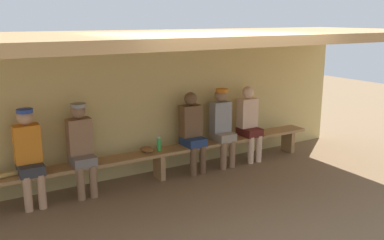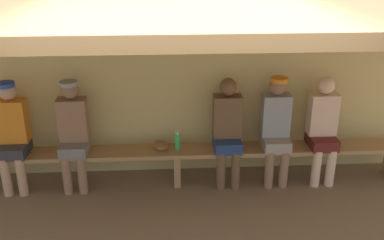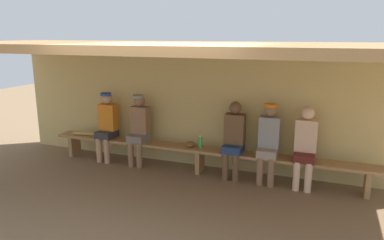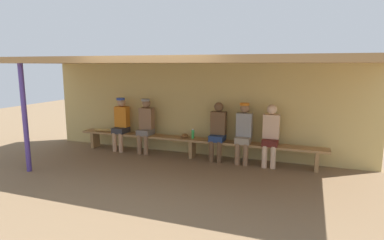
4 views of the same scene
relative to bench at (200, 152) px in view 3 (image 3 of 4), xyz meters
The scene contains 12 objects.
ground_plane 1.60m from the bench, 90.00° to the right, with size 24.00×24.00×0.00m, color brown.
back_wall 0.84m from the bench, 90.00° to the left, with size 8.00×0.20×2.20m, color tan.
dugout_roof 2.06m from the bench, 90.00° to the right, with size 8.00×2.80×0.12m, color #9E7547.
bench is the anchor object (origin of this frame).
player_in_white 1.28m from the bench, behind, with size 0.34×0.42×1.34m.
player_shirtless_tan 0.71m from the bench, ahead, with size 0.34×0.42×1.34m.
player_rightmost 1.83m from the bench, ahead, with size 0.34×0.42×1.34m.
player_middle 1.26m from the bench, ahead, with size 0.34×0.42×1.34m.
player_in_blue 1.97m from the bench, behind, with size 0.34×0.42×1.34m.
water_bottle_orange 0.18m from the bench, 61.81° to the left, with size 0.07×0.07×0.23m.
baseball_glove_worn 0.23m from the bench, behind, with size 0.24×0.17×0.09m, color brown.
baseball_bat 2.27m from the bench, behind, with size 0.07×0.07×0.87m, color tan.
Camera 3 is at (2.08, -4.29, 2.44)m, focal length 33.93 mm.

